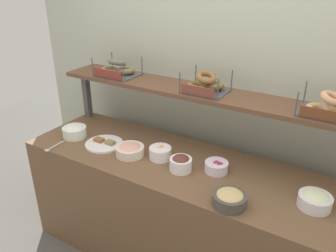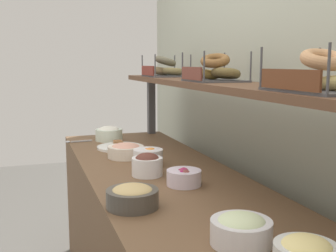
{
  "view_description": "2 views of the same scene",
  "coord_description": "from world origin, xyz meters",
  "px_view_note": "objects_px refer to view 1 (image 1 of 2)",
  "views": [
    {
      "loc": [
        0.89,
        -1.71,
        2.03
      ],
      "look_at": [
        -0.19,
        0.06,
        1.06
      ],
      "focal_mm": 36.14,
      "sensor_mm": 36.0,
      "label": 1
    },
    {
      "loc": [
        1.81,
        -0.59,
        1.37
      ],
      "look_at": [
        -0.18,
        0.08,
        1.05
      ],
      "focal_mm": 44.53,
      "sensor_mm": 36.0,
      "label": 2
    }
  ],
  "objects_px": {
    "bowl_scallion_spread": "(315,200)",
    "bowl_beet_salad": "(217,166)",
    "bowl_chocolate_spread": "(181,163)",
    "bowl_lox_spread": "(130,150)",
    "serving_plate_white": "(104,143)",
    "bowl_hummus": "(230,198)",
    "serving_spoon_near_plate": "(51,148)",
    "bowl_fruit_salad": "(160,153)",
    "bagel_basket_cinnamon_raisin": "(205,85)",
    "bagel_basket_poppy": "(117,69)",
    "bagel_basket_sesame": "(330,108)",
    "bowl_cream_cheese": "(74,131)"
  },
  "relations": [
    {
      "from": "bowl_lox_spread",
      "to": "serving_spoon_near_plate",
      "type": "bearing_deg",
      "value": -157.2
    },
    {
      "from": "bagel_basket_sesame",
      "to": "bowl_scallion_spread",
      "type": "bearing_deg",
      "value": -81.5
    },
    {
      "from": "bowl_cream_cheese",
      "to": "bowl_beet_salad",
      "type": "xyz_separation_m",
      "value": [
        1.14,
        0.11,
        -0.01
      ]
    },
    {
      "from": "bowl_fruit_salad",
      "to": "serving_spoon_near_plate",
      "type": "bearing_deg",
      "value": -158.22
    },
    {
      "from": "serving_spoon_near_plate",
      "to": "bagel_basket_cinnamon_raisin",
      "type": "height_order",
      "value": "bagel_basket_cinnamon_raisin"
    },
    {
      "from": "bowl_lox_spread",
      "to": "bagel_basket_poppy",
      "type": "height_order",
      "value": "bagel_basket_poppy"
    },
    {
      "from": "serving_spoon_near_plate",
      "to": "bowl_hummus",
      "type": "bearing_deg",
      "value": 2.93
    },
    {
      "from": "bowl_fruit_salad",
      "to": "bowl_lox_spread",
      "type": "distance_m",
      "value": 0.22
    },
    {
      "from": "serving_plate_white",
      "to": "bagel_basket_sesame",
      "type": "bearing_deg",
      "value": 13.07
    },
    {
      "from": "bowl_fruit_salad",
      "to": "bagel_basket_poppy",
      "type": "height_order",
      "value": "bagel_basket_poppy"
    },
    {
      "from": "bowl_hummus",
      "to": "bagel_basket_poppy",
      "type": "relative_size",
      "value": 0.62
    },
    {
      "from": "serving_plate_white",
      "to": "bowl_scallion_spread",
      "type": "bearing_deg",
      "value": 1.78
    },
    {
      "from": "bowl_scallion_spread",
      "to": "bagel_basket_cinnamon_raisin",
      "type": "height_order",
      "value": "bagel_basket_cinnamon_raisin"
    },
    {
      "from": "bowl_chocolate_spread",
      "to": "bowl_lox_spread",
      "type": "xyz_separation_m",
      "value": [
        -0.4,
        -0.01,
        -0.01
      ]
    },
    {
      "from": "bowl_chocolate_spread",
      "to": "bagel_basket_cinnamon_raisin",
      "type": "bearing_deg",
      "value": 91.67
    },
    {
      "from": "bowl_lox_spread",
      "to": "bagel_basket_cinnamon_raisin",
      "type": "distance_m",
      "value": 0.68
    },
    {
      "from": "bagel_basket_cinnamon_raisin",
      "to": "bowl_cream_cheese",
      "type": "bearing_deg",
      "value": -159.68
    },
    {
      "from": "bowl_hummus",
      "to": "bagel_basket_poppy",
      "type": "height_order",
      "value": "bagel_basket_poppy"
    },
    {
      "from": "serving_spoon_near_plate",
      "to": "bagel_basket_poppy",
      "type": "distance_m",
      "value": 0.76
    },
    {
      "from": "bowl_beet_salad",
      "to": "bagel_basket_cinnamon_raisin",
      "type": "relative_size",
      "value": 0.51
    },
    {
      "from": "bowl_chocolate_spread",
      "to": "bowl_hummus",
      "type": "distance_m",
      "value": 0.43
    },
    {
      "from": "bowl_lox_spread",
      "to": "bagel_basket_sesame",
      "type": "relative_size",
      "value": 0.59
    },
    {
      "from": "bowl_chocolate_spread",
      "to": "bagel_basket_sesame",
      "type": "bearing_deg",
      "value": 23.94
    },
    {
      "from": "bowl_hummus",
      "to": "serving_spoon_near_plate",
      "type": "xyz_separation_m",
      "value": [
        -1.33,
        -0.07,
        -0.03
      ]
    },
    {
      "from": "bowl_scallion_spread",
      "to": "bowl_hummus",
      "type": "relative_size",
      "value": 0.94
    },
    {
      "from": "bowl_chocolate_spread",
      "to": "bowl_lox_spread",
      "type": "bearing_deg",
      "value": -178.4
    },
    {
      "from": "bowl_hummus",
      "to": "bowl_lox_spread",
      "type": "distance_m",
      "value": 0.81
    },
    {
      "from": "bowl_cream_cheese",
      "to": "bowl_hummus",
      "type": "relative_size",
      "value": 0.95
    },
    {
      "from": "bagel_basket_sesame",
      "to": "serving_plate_white",
      "type": "bearing_deg",
      "value": -166.93
    },
    {
      "from": "bowl_beet_salad",
      "to": "serving_spoon_near_plate",
      "type": "relative_size",
      "value": 0.85
    },
    {
      "from": "serving_plate_white",
      "to": "bowl_lox_spread",
      "type": "bearing_deg",
      "value": -4.67
    },
    {
      "from": "bowl_lox_spread",
      "to": "bagel_basket_poppy",
      "type": "distance_m",
      "value": 0.66
    },
    {
      "from": "bowl_lox_spread",
      "to": "bagel_basket_sesame",
      "type": "bearing_deg",
      "value": 16.75
    },
    {
      "from": "bowl_fruit_salad",
      "to": "bagel_basket_cinnamon_raisin",
      "type": "xyz_separation_m",
      "value": [
        0.18,
        0.28,
        0.43
      ]
    },
    {
      "from": "bowl_cream_cheese",
      "to": "bowl_scallion_spread",
      "type": "relative_size",
      "value": 1.01
    },
    {
      "from": "bowl_fruit_salad",
      "to": "bowl_lox_spread",
      "type": "relative_size",
      "value": 0.76
    },
    {
      "from": "bagel_basket_poppy",
      "to": "bagel_basket_sesame",
      "type": "distance_m",
      "value": 1.52
    },
    {
      "from": "bowl_fruit_salad",
      "to": "bagel_basket_sesame",
      "type": "relative_size",
      "value": 0.45
    },
    {
      "from": "serving_spoon_near_plate",
      "to": "bagel_basket_sesame",
      "type": "bearing_deg",
      "value": 18.71
    },
    {
      "from": "bowl_hummus",
      "to": "serving_spoon_near_plate",
      "type": "height_order",
      "value": "bowl_hummus"
    },
    {
      "from": "serving_plate_white",
      "to": "bagel_basket_sesame",
      "type": "distance_m",
      "value": 1.52
    },
    {
      "from": "bowl_beet_salad",
      "to": "serving_spoon_near_plate",
      "type": "distance_m",
      "value": 1.19
    },
    {
      "from": "bowl_scallion_spread",
      "to": "bowl_beet_salad",
      "type": "relative_size",
      "value": 1.2
    },
    {
      "from": "bowl_chocolate_spread",
      "to": "bagel_basket_poppy",
      "type": "relative_size",
      "value": 0.47
    },
    {
      "from": "serving_plate_white",
      "to": "serving_spoon_near_plate",
      "type": "bearing_deg",
      "value": -139.03
    },
    {
      "from": "bowl_beet_salad",
      "to": "serving_plate_white",
      "type": "xyz_separation_m",
      "value": [
        -0.85,
        -0.1,
        -0.03
      ]
    },
    {
      "from": "bowl_lox_spread",
      "to": "bagel_basket_cinnamon_raisin",
      "type": "xyz_separation_m",
      "value": [
        0.39,
        0.35,
        0.44
      ]
    },
    {
      "from": "bowl_scallion_spread",
      "to": "bowl_fruit_salad",
      "type": "distance_m",
      "value": 0.99
    },
    {
      "from": "bowl_chocolate_spread",
      "to": "bowl_beet_salad",
      "type": "xyz_separation_m",
      "value": [
        0.2,
        0.11,
        -0.02
      ]
    },
    {
      "from": "bowl_cream_cheese",
      "to": "bowl_beet_salad",
      "type": "relative_size",
      "value": 1.22
    }
  ]
}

